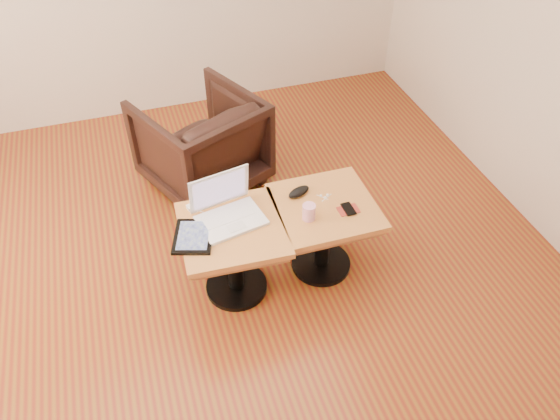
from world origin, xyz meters
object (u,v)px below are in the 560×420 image
object	(u,v)px
laptop	(227,210)
side_table_left	(233,244)
striped_cup	(309,212)
armchair	(201,143)
side_table_right	(324,221)

from	to	relation	value
laptop	side_table_left	bearing A→B (deg)	-100.78
side_table_left	laptop	xyz separation A→B (m)	(-0.00, 0.09, 0.18)
side_table_left	striped_cup	bearing A→B (deg)	-5.27
armchair	side_table_left	bearing A→B (deg)	63.77
laptop	striped_cup	xyz separation A→B (m)	(0.43, -0.15, -0.00)
side_table_right	striped_cup	xyz separation A→B (m)	(-0.13, -0.08, 0.18)
side_table_left	side_table_right	xyz separation A→B (m)	(0.56, 0.02, 0.00)
side_table_right	armchair	xyz separation A→B (m)	(-0.52, 1.06, -0.04)
side_table_left	side_table_right	bearing A→B (deg)	4.64
laptop	striped_cup	size ratio (longest dim) A/B	4.23
armchair	striped_cup	bearing A→B (deg)	84.67
laptop	armchair	size ratio (longest dim) A/B	0.52
laptop	armchair	distance (m)	1.02
side_table_right	armchair	distance (m)	1.19
side_table_right	striped_cup	size ratio (longest dim) A/B	6.03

